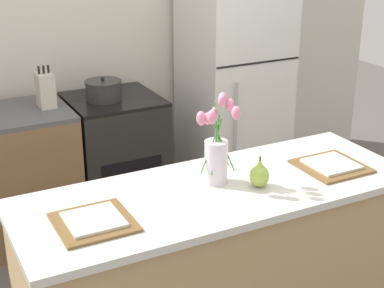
% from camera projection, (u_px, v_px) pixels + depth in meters
% --- Properties ---
extents(back_wall, '(5.20, 0.08, 2.70)m').
position_uv_depth(back_wall, '(76.00, 21.00, 4.08)').
color(back_wall, silver).
rests_on(back_wall, ground_plane).
extents(kitchen_island, '(1.80, 0.66, 0.92)m').
position_uv_depth(kitchen_island, '(217.00, 277.00, 2.75)').
color(kitchen_island, tan).
rests_on(kitchen_island, ground_plane).
extents(stove_range, '(0.60, 0.61, 0.89)m').
position_uv_depth(stove_range, '(116.00, 158.00, 4.12)').
color(stove_range, black).
rests_on(stove_range, ground_plane).
extents(refrigerator, '(0.68, 0.67, 1.76)m').
position_uv_depth(refrigerator, '(234.00, 81.00, 4.37)').
color(refrigerator, white).
rests_on(refrigerator, ground_plane).
extents(flower_vase, '(0.19, 0.12, 0.42)m').
position_uv_depth(flower_vase, '(217.00, 149.00, 2.58)').
color(flower_vase, silver).
rests_on(flower_vase, kitchen_island).
extents(pear_figurine, '(0.09, 0.09, 0.14)m').
position_uv_depth(pear_figurine, '(259.00, 175.00, 2.58)').
color(pear_figurine, '#9EBC47').
rests_on(pear_figurine, kitchen_island).
extents(plate_setting_left, '(0.30, 0.30, 0.02)m').
position_uv_depth(plate_setting_left, '(94.00, 221.00, 2.28)').
color(plate_setting_left, brown).
rests_on(plate_setting_left, kitchen_island).
extents(plate_setting_right, '(0.30, 0.30, 0.02)m').
position_uv_depth(plate_setting_right, '(331.00, 165.00, 2.79)').
color(plate_setting_right, brown).
rests_on(plate_setting_right, kitchen_island).
extents(cooking_pot, '(0.25, 0.25, 0.15)m').
position_uv_depth(cooking_pot, '(103.00, 90.00, 3.89)').
color(cooking_pot, '#2D2D2D').
rests_on(cooking_pot, stove_range).
extents(knife_block, '(0.10, 0.14, 0.27)m').
position_uv_depth(knife_block, '(45.00, 90.00, 3.73)').
color(knife_block, beige).
rests_on(knife_block, back_counter).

